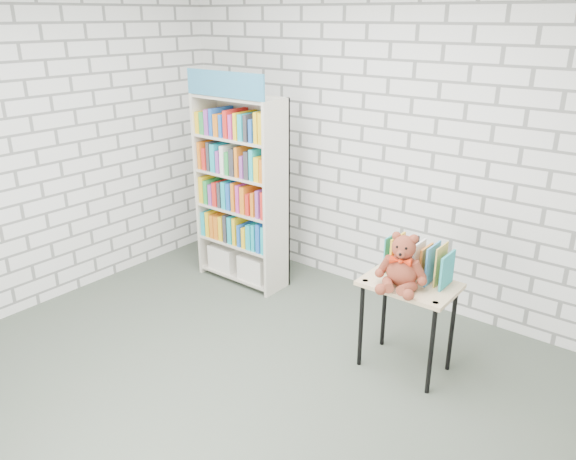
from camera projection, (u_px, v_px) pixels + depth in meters
The scene contains 6 objects.
ground at pixel (233, 388), 3.98m from camera, with size 4.50×4.50×0.00m, color #444C40.
room_shell at pixel (222, 139), 3.34m from camera, with size 4.52×4.02×2.81m.
bookshelf at pixel (241, 190), 5.30m from camera, with size 0.90×0.35×2.03m.
display_table at pixel (409, 295), 4.01m from camera, with size 0.66×0.46×0.70m.
table_books at pixel (418, 260), 4.00m from camera, with size 0.46×0.20×0.27m.
teddy_bear at pixel (402, 266), 3.85m from camera, with size 0.36×0.35×0.39m.
Camera 1 is at (2.36, -2.35, 2.48)m, focal length 35.00 mm.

